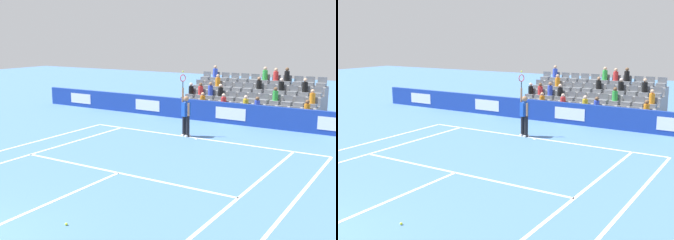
{
  "view_description": "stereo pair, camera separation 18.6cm",
  "coord_description": "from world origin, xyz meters",
  "views": [
    {
      "loc": [
        -8.15,
        3.82,
        4.32
      ],
      "look_at": [
        0.31,
        -9.95,
        1.1
      ],
      "focal_mm": 45.2,
      "sensor_mm": 36.0,
      "label": 1
    },
    {
      "loc": [
        -8.31,
        3.72,
        4.32
      ],
      "look_at": [
        0.31,
        -9.95,
        1.1
      ],
      "focal_mm": 45.2,
      "sensor_mm": 36.0,
      "label": 2
    }
  ],
  "objects": [
    {
      "name": "line_baseline",
      "position": [
        0.0,
        -11.89,
        0.0
      ],
      "size": [
        10.97,
        0.1,
        0.01
      ],
      "primitive_type": "cube",
      "color": "white",
      "rests_on": "ground"
    },
    {
      "name": "line_service",
      "position": [
        0.0,
        -6.4,
        0.0
      ],
      "size": [
        8.23,
        0.1,
        0.01
      ],
      "primitive_type": "cube",
      "color": "white",
      "rests_on": "ground"
    },
    {
      "name": "line_centre_service",
      "position": [
        0.0,
        -3.2,
        0.0
      ],
      "size": [
        0.1,
        6.4,
        0.01
      ],
      "primitive_type": "cube",
      "color": "white",
      "rests_on": "ground"
    },
    {
      "name": "line_singles_sideline_left",
      "position": [
        4.12,
        -5.95,
        0.0
      ],
      "size": [
        0.1,
        11.89,
        0.01
      ],
      "primitive_type": "cube",
      "color": "white",
      "rests_on": "ground"
    },
    {
      "name": "line_singles_sideline_right",
      "position": [
        -4.12,
        -5.95,
        0.0
      ],
      "size": [
        0.1,
        11.89,
        0.01
      ],
      "primitive_type": "cube",
      "color": "white",
      "rests_on": "ground"
    },
    {
      "name": "line_doubles_sideline_right",
      "position": [
        -5.49,
        -5.95,
        0.0
      ],
      "size": [
        0.1,
        11.89,
        0.01
      ],
      "primitive_type": "cube",
      "color": "white",
      "rests_on": "ground"
    },
    {
      "name": "line_centre_mark",
      "position": [
        0.0,
        -11.79,
        0.0
      ],
      "size": [
        0.1,
        0.2,
        0.01
      ],
      "primitive_type": "cube",
      "color": "white",
      "rests_on": "ground"
    },
    {
      "name": "sponsor_barrier",
      "position": [
        0.0,
        -15.47,
        0.53
      ],
      "size": [
        24.92,
        0.22,
        1.06
      ],
      "color": "#193899",
      "rests_on": "ground"
    },
    {
      "name": "tennis_player",
      "position": [
        0.63,
        -11.95,
        0.99
      ],
      "size": [
        0.51,
        0.43,
        2.85
      ],
      "color": "black",
      "rests_on": "ground"
    },
    {
      "name": "stadium_stand",
      "position": [
        0.0,
        -18.4,
        0.69
      ],
      "size": [
        7.44,
        3.8,
        2.63
      ],
      "color": "gray",
      "rests_on": "ground"
    },
    {
      "name": "loose_tennis_ball",
      "position": [
        -1.36,
        -2.73,
        0.03
      ],
      "size": [
        0.07,
        0.07,
        0.07
      ],
      "primitive_type": "sphere",
      "color": "#D1E533",
      "rests_on": "ground"
    }
  ]
}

